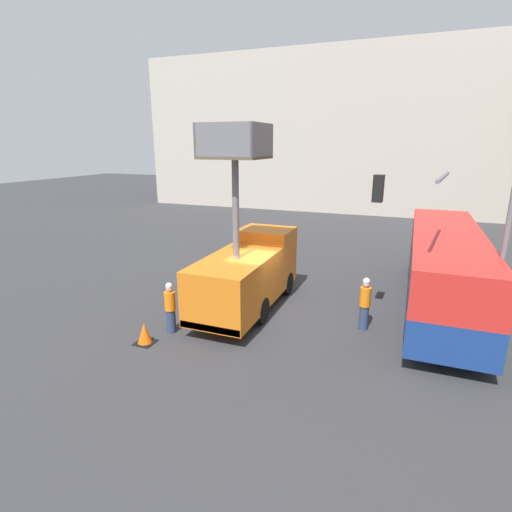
{
  "coord_description": "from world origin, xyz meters",
  "views": [
    {
      "loc": [
        4.77,
        -13.5,
        6.38
      ],
      "look_at": [
        -0.97,
        1.15,
        1.96
      ],
      "focal_mm": 28.0,
      "sensor_mm": 36.0,
      "label": 1
    }
  ],
  "objects": [
    {
      "name": "traffic_cone_near_truck",
      "position": [
        -3.05,
        -3.67,
        0.34
      ],
      "size": [
        0.62,
        0.62,
        0.71
      ],
      "color": "black",
      "rests_on": "ground_plane"
    },
    {
      "name": "utility_truck",
      "position": [
        -0.97,
        0.27,
        1.64
      ],
      "size": [
        2.24,
        6.36,
        7.05
      ],
      "color": "orange",
      "rests_on": "ground_plane"
    },
    {
      "name": "city_bus",
      "position": [
        6.2,
        3.3,
        1.83
      ],
      "size": [
        2.54,
        11.51,
        3.11
      ],
      "rotation": [
        0.0,
        0.0,
        1.81
      ],
      "color": "navy",
      "rests_on": "ground_plane"
    },
    {
      "name": "ground_plane",
      "position": [
        0.0,
        0.0,
        0.0
      ],
      "size": [
        120.0,
        120.0,
        0.0
      ],
      "primitive_type": "plane",
      "color": "#333335"
    },
    {
      "name": "road_worker_directing",
      "position": [
        3.57,
        0.06,
        0.97
      ],
      "size": [
        0.38,
        0.38,
        1.93
      ],
      "rotation": [
        0.0,
        0.0,
        5.09
      ],
      "color": "navy",
      "rests_on": "ground_plane"
    },
    {
      "name": "traffic_light_pole",
      "position": [
        6.05,
        0.1,
        3.92
      ],
      "size": [
        4.07,
        3.82,
        5.71
      ],
      "color": "slate",
      "rests_on": "ground_plane"
    },
    {
      "name": "building_backdrop_far",
      "position": [
        0.0,
        29.37,
        7.44
      ],
      "size": [
        44.0,
        10.0,
        14.89
      ],
      "color": "#BCB2A3",
      "rests_on": "ground_plane"
    },
    {
      "name": "road_worker_near_truck",
      "position": [
        -2.68,
        -2.64,
        0.92
      ],
      "size": [
        0.38,
        0.38,
        1.83
      ],
      "rotation": [
        0.0,
        0.0,
        2.71
      ],
      "color": "navy",
      "rests_on": "ground_plane"
    }
  ]
}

